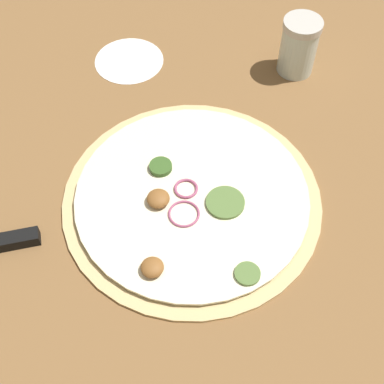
{
  "coord_description": "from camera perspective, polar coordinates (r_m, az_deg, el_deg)",
  "views": [
    {
      "loc": [
        0.13,
        -0.4,
        0.62
      ],
      "look_at": [
        0.0,
        0.0,
        0.02
      ],
      "focal_mm": 50.0,
      "sensor_mm": 36.0,
      "label": 1
    }
  ],
  "objects": [
    {
      "name": "ground_plane",
      "position": [
        0.75,
        0.0,
        -0.85
      ],
      "size": [
        3.0,
        3.0,
        0.0
      ],
      "primitive_type": "plane",
      "color": "brown"
    },
    {
      "name": "pizza",
      "position": [
        0.74,
        -0.04,
        -0.64
      ],
      "size": [
        0.36,
        0.36,
        0.03
      ],
      "color": "#D6B77A",
      "rests_on": "ground_plane"
    },
    {
      "name": "spice_jar",
      "position": [
        0.91,
        11.31,
        15.01
      ],
      "size": [
        0.06,
        0.06,
        0.1
      ],
      "color": "silver",
      "rests_on": "ground_plane"
    },
    {
      "name": "flour_patch",
      "position": [
        0.95,
        -6.72,
        13.76
      ],
      "size": [
        0.12,
        0.12,
        0.0
      ],
      "color": "white",
      "rests_on": "ground_plane"
    }
  ]
}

